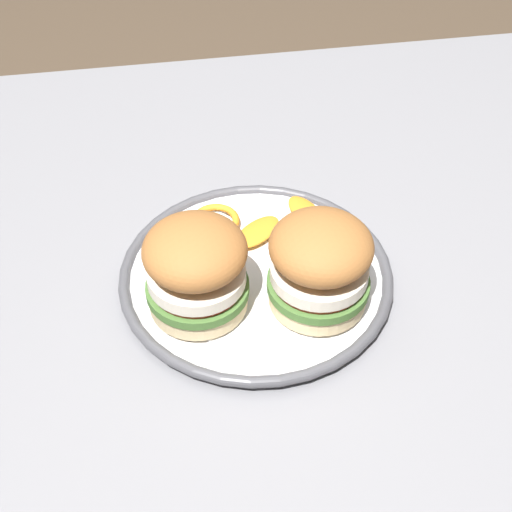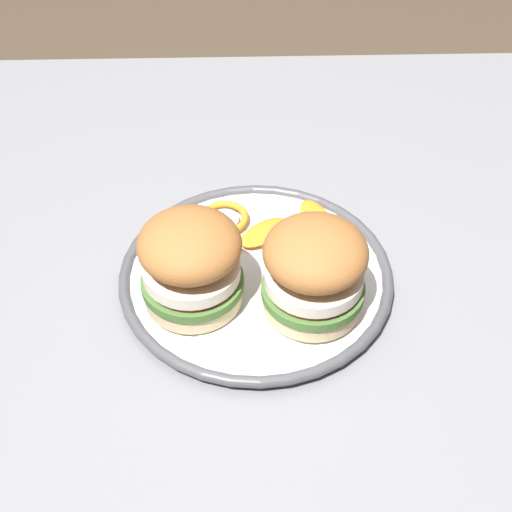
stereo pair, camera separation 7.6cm
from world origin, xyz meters
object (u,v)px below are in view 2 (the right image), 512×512
object	(u,v)px
sandwich_half_left	(314,270)
sandwich_half_right	(191,262)
dinner_plate	(256,277)
dining_table	(207,304)

from	to	relation	value
sandwich_half_left	sandwich_half_right	world-z (taller)	same
dinner_plate	sandwich_half_left	world-z (taller)	sandwich_half_left
dining_table	sandwich_half_right	distance (m)	0.19
dinner_plate	sandwich_half_left	bearing A→B (deg)	-41.72
dinner_plate	dining_table	bearing A→B (deg)	136.12
sandwich_half_right	dining_table	bearing A→B (deg)	85.36
sandwich_half_left	sandwich_half_right	xyz separation A→B (m)	(-0.12, 0.01, 0.00)
dining_table	sandwich_half_right	size ratio (longest dim) A/B	12.29
dinner_plate	sandwich_half_right	xyz separation A→B (m)	(-0.06, -0.04, 0.06)
sandwich_half_right	dinner_plate	bearing A→B (deg)	28.84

